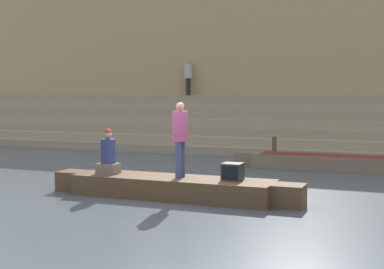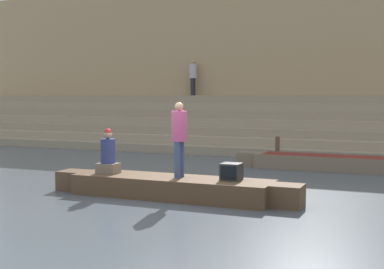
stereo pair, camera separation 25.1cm
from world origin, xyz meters
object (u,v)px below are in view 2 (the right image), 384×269
Objects in this scene: mooring_post at (277,150)px; person_standing at (179,134)px; person_on_steps at (193,75)px; rowboat_main at (171,187)px; tv_set at (231,172)px; moored_boat_shore at (333,162)px; person_rowing at (108,155)px.

person_standing is at bearing -93.98° from mooring_post.
mooring_post is (0.50, 7.16, -1.00)m from person_standing.
rowboat_main is at bearing 57.38° from person_on_steps.
person_on_steps is at bearing 115.53° from tv_set.
moored_boat_shore is at bearing 76.46° from tv_set.
tv_set reaches higher than rowboat_main.
tv_set is 14.06m from person_on_steps.
person_standing is at bearing 58.16° from person_on_steps.
rowboat_main is 1.47m from tv_set.
moored_boat_shore is at bearing 73.19° from person_standing.
moored_boat_shore is at bearing 86.03° from person_on_steps.
mooring_post is at bearing 149.69° from moored_boat_shore.
person_standing is at bearing 12.22° from rowboat_main.
rowboat_main is 6.55× the size of mooring_post.
person_rowing reaches higher than tv_set.
person_rowing is at bearing -172.08° from person_standing.
person_standing reaches higher than rowboat_main.
person_standing is 1.01× the size of person_on_steps.
tv_set is (1.22, 0.11, -0.80)m from person_standing.
person_standing reaches higher than moored_boat_shore.
person_on_steps is (-7.49, 6.39, 3.08)m from moored_boat_shore.
rowboat_main is 3.52× the size of person_standing.
person_standing is at bearing -115.03° from moored_boat_shore.
mooring_post is at bearing 77.11° from person_rowing.
tv_set is 7.09m from mooring_post.
rowboat_main is at bearing -95.40° from mooring_post.
person_standing is 7.24m from mooring_post.
person_standing reaches higher than person_rowing.
person_rowing is 2.50× the size of tv_set.
rowboat_main is 7.22m from mooring_post.
person_on_steps reaches higher than mooring_post.
person_standing is 1.94m from person_rowing.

